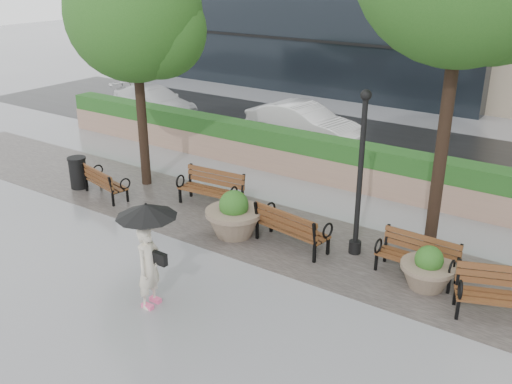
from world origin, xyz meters
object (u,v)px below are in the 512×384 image
Objects in this scene: bench_4 at (505,305)px; trash_bin at (78,174)px; planter_right at (428,272)px; pedestrian at (148,245)px; car_left at (154,102)px; bench_3 at (416,266)px; bench_0 at (106,188)px; bench_1 at (211,196)px; bench_2 at (291,236)px; car_right at (303,123)px; planter_left at (234,218)px; lamppost at (359,186)px.

bench_4 is 11.96m from trash_bin.
pedestrian is (-4.24, -3.65, 0.93)m from planter_right.
car_left reaches higher than trash_bin.
bench_3 is at bearing 140.42° from planter_right.
pedestrian reaches higher than bench_3.
bench_0 is 0.91× the size of bench_1.
bench_0 is 1.00× the size of bench_3.
bench_2 is 0.44× the size of car_right.
planter_left reaches higher than bench_0.
lamppost is (7.34, 0.90, 1.42)m from bench_0.
bench_4 is (1.90, -0.52, 0.02)m from bench_3.
bench_4 is at bearing -174.11° from bench_2.
planter_right is at bearing -57.04° from pedestrian.
planter_left is 4.72m from planter_right.
bench_4 is 3.78m from lamppost.
planter_left is at bearing -170.75° from bench_3.
bench_4 is at bearing -166.64° from bench_0.
bench_2 is 13.15m from car_left.
bench_3 is at bearing -165.53° from bench_2.
bench_2 is at bearing 2.58° from trash_bin.
bench_2 is 3.89m from pedestrian.
bench_0 is at bearing -172.98° from lamppost.
planter_right is at bearing 1.95° from trash_bin.
planter_left reaches higher than planter_right.
pedestrian is at bearing -81.99° from planter_left.
car_left is 7.13m from car_right.
bench_2 is 0.50× the size of lamppost.
bench_1 is 1.35× the size of planter_left.
pedestrian reaches higher than bench_4.
bench_0 is at bearing -0.85° from trash_bin.
planter_left is (-1.47, -0.27, 0.17)m from bench_2.
pedestrian is (-2.37, -4.18, -0.37)m from lamppost.
pedestrian is (6.15, -3.30, 0.85)m from trash_bin.
trash_bin is 8.36m from car_left.
car_right is (-6.89, 7.10, 0.46)m from bench_3.
planter_right is 10.33m from car_right.
bench_1 is at bearing 17.12° from pedestrian.
bench_1 is 7.95m from bench_4.
pedestrian reaches higher than planter_right.
bench_4 is at bearing -8.80° from planter_right.
planter_left is 0.31× the size of car_left.
bench_4 is at bearing 0.53° from trash_bin.
lamppost reaches higher than bench_0.
bench_0 is 1.20m from trash_bin.
planter_left is 0.66× the size of pedestrian.
bench_3 is at bearing -130.77° from car_right.
planter_right is at bearing -12.16° from bench_1.
bench_2 reaches higher than bench_1.
planter_right is 2.34m from lamppost.
bench_2 is at bearing -23.27° from pedestrian.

